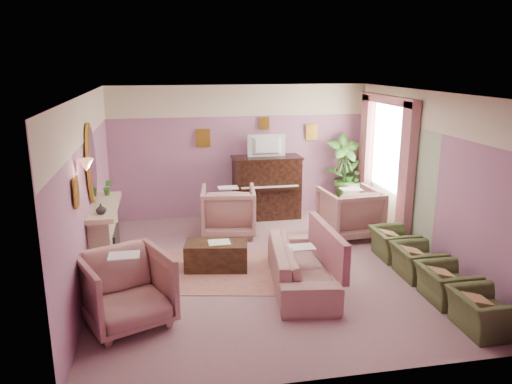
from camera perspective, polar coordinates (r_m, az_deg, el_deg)
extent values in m
cube|color=gray|center=(8.26, 1.66, -8.60)|extent=(5.50, 6.00, 0.01)
cube|color=beige|center=(7.60, 1.82, 11.18)|extent=(5.50, 6.00, 0.01)
cube|color=gray|center=(10.69, -1.75, 4.65)|extent=(5.50, 0.02, 2.80)
cube|color=gray|center=(5.06, 9.17, -7.15)|extent=(5.50, 0.02, 2.80)
cube|color=gray|center=(7.71, -18.64, -0.09)|extent=(0.02, 6.00, 2.80)
cube|color=gray|center=(8.81, 19.48, 1.63)|extent=(0.02, 6.00, 2.80)
cube|color=beige|center=(10.55, -1.79, 10.40)|extent=(5.50, 0.01, 0.65)
cube|color=#A3B692|center=(9.99, 15.57, 1.49)|extent=(0.01, 3.00, 2.15)
cube|color=#BEAD89|center=(8.12, -16.85, -5.49)|extent=(0.30, 1.40, 1.10)
cube|color=black|center=(8.17, -16.08, -6.45)|extent=(0.18, 0.72, 0.68)
cube|color=#E03F04|center=(8.23, -15.71, -7.61)|extent=(0.06, 0.54, 0.10)
cube|color=#BEAD89|center=(7.95, -16.94, -1.61)|extent=(0.40, 1.55, 0.07)
cube|color=#BEAD89|center=(8.30, -15.19, -8.92)|extent=(0.55, 1.50, 0.02)
ellipsoid|color=#AB8124|center=(7.81, -18.33, 3.14)|extent=(0.04, 0.72, 1.20)
ellipsoid|color=white|center=(7.81, -18.15, 3.15)|extent=(0.01, 0.60, 1.06)
cone|color=#FA8A72|center=(6.74, -18.86, 2.92)|extent=(0.20, 0.20, 0.16)
cube|color=black|center=(10.63, 1.21, 0.46)|extent=(1.40, 0.60, 1.30)
cube|color=black|center=(10.29, 1.62, 0.37)|extent=(1.30, 0.12, 0.06)
cube|color=white|center=(10.28, 1.62, 0.59)|extent=(1.20, 0.08, 0.02)
cube|color=black|center=(10.49, 1.23, 3.96)|extent=(1.45, 0.65, 0.04)
imported|color=black|center=(10.39, 1.30, 5.48)|extent=(0.80, 0.12, 0.48)
cube|color=#AB8124|center=(10.51, -6.07, 6.17)|extent=(0.30, 0.03, 0.38)
cube|color=#AB8124|center=(10.95, 6.36, 6.82)|extent=(0.26, 0.03, 0.34)
cube|color=#AB8124|center=(10.66, 0.94, 7.88)|extent=(0.22, 0.03, 0.26)
cube|color=#AB8124|center=(6.48, -19.86, 0.00)|extent=(0.03, 0.28, 0.36)
cube|color=silver|center=(10.08, 15.01, 5.27)|extent=(0.03, 1.40, 1.80)
cube|color=#A55D67|center=(9.31, 16.82, 1.87)|extent=(0.16, 0.34, 2.60)
cube|color=#A55D67|center=(10.93, 12.42, 4.00)|extent=(0.16, 0.34, 2.60)
cube|color=#A55D67|center=(9.94, 14.92, 10.15)|extent=(0.16, 2.20, 0.16)
imported|color=#346F24|center=(8.43, -16.60, 0.53)|extent=(0.16, 0.16, 0.28)
imported|color=beige|center=(7.44, -17.30, -1.86)|extent=(0.16, 0.16, 0.16)
cube|color=#A06458|center=(8.14, -3.83, -8.94)|extent=(2.80, 2.25, 0.01)
cube|color=#332012|center=(8.14, -4.55, -7.28)|extent=(1.07, 0.67, 0.45)
cube|color=silver|center=(8.06, -4.22, -5.75)|extent=(0.35, 0.28, 0.01)
imported|color=#A87872|center=(7.51, 5.20, -7.56)|extent=(0.71, 2.12, 0.86)
cube|color=#A55D67|center=(7.56, 8.16, -6.10)|extent=(0.11, 1.61, 0.59)
imported|color=#A87872|center=(9.62, -3.18, -1.86)|extent=(1.01, 1.01, 1.05)
imported|color=#A87872|center=(9.66, 10.69, -2.04)|extent=(1.01, 1.01, 1.05)
imported|color=#A87872|center=(6.60, -14.62, -10.33)|extent=(1.01, 1.01, 1.05)
imported|color=#49562D|center=(6.92, 24.55, -11.79)|extent=(0.54, 0.77, 0.67)
imported|color=#49562D|center=(7.54, 20.98, -9.24)|extent=(0.54, 0.77, 0.67)
imported|color=#49562D|center=(8.18, 17.99, -7.06)|extent=(0.54, 0.77, 0.67)
imported|color=#49562D|center=(8.86, 15.48, -5.19)|extent=(0.54, 0.77, 0.67)
cylinder|color=silver|center=(11.19, 10.51, -0.65)|extent=(0.52, 0.52, 0.70)
imported|color=#346F24|center=(11.07, 10.64, 1.95)|extent=(0.30, 0.30, 0.34)
imported|color=#346F24|center=(11.03, 11.40, 1.71)|extent=(0.16, 0.16, 0.28)
cylinder|color=brown|center=(11.16, 9.78, -1.61)|extent=(0.34, 0.34, 0.34)
imported|color=#346F24|center=(10.95, 9.98, 2.86)|extent=(0.76, 0.76, 1.44)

